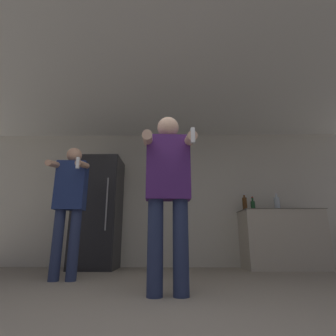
% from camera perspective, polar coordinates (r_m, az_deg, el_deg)
% --- Properties ---
extents(ground_plane, '(14.00, 14.00, 0.00)m').
position_cam_1_polar(ground_plane, '(1.70, -5.99, -31.95)').
color(ground_plane, gray).
extents(wall_back, '(7.00, 0.06, 2.55)m').
position_cam_1_polar(wall_back, '(5.09, -1.03, -6.36)').
color(wall_back, beige).
rests_on(wall_back, ground_plane).
extents(ceiling_slab, '(7.00, 3.90, 0.05)m').
position_cam_1_polar(ceiling_slab, '(3.91, -1.85, 16.97)').
color(ceiling_slab, silver).
rests_on(ceiling_slab, wall_back).
extents(refrigerator, '(0.75, 0.74, 1.92)m').
position_cam_1_polar(refrigerator, '(4.85, -15.01, -9.17)').
color(refrigerator, '#262628').
rests_on(refrigerator, ground_plane).
extents(counter, '(1.33, 0.68, 0.98)m').
position_cam_1_polar(counter, '(5.04, 23.53, -14.01)').
color(counter, '#BCB29E').
rests_on(counter, ground_plane).
extents(bottle_amber_bourbon, '(0.08, 0.08, 0.31)m').
position_cam_1_polar(bottle_amber_bourbon, '(4.98, 16.37, -7.45)').
color(bottle_amber_bourbon, '#563314').
rests_on(bottle_amber_bourbon, counter).
extents(bottle_dark_rum, '(0.10, 0.10, 0.32)m').
position_cam_1_polar(bottle_dark_rum, '(5.16, 22.65, -7.12)').
color(bottle_dark_rum, silver).
rests_on(bottle_dark_rum, counter).
extents(bottle_short_whiskey, '(0.08, 0.08, 0.26)m').
position_cam_1_polar(bottle_short_whiskey, '(5.02, 18.01, -7.73)').
color(bottle_short_whiskey, '#194723').
rests_on(bottle_short_whiskey, counter).
extents(person_woman_foreground, '(0.52, 0.49, 1.71)m').
position_cam_1_polar(person_woman_foreground, '(2.54, 0.02, -4.16)').
color(person_woman_foreground, navy).
rests_on(person_woman_foreground, ground_plane).
extents(person_man_side, '(0.45, 0.49, 1.70)m').
position_cam_1_polar(person_man_side, '(3.65, -20.62, -6.50)').
color(person_man_side, navy).
rests_on(person_man_side, ground_plane).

